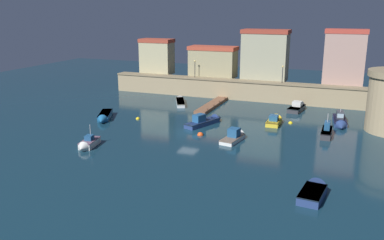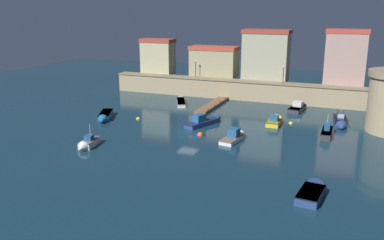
{
  "view_description": "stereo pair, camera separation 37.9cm",
  "coord_description": "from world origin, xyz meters",
  "px_view_note": "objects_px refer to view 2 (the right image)",
  "views": [
    {
      "loc": [
        19.85,
        -48.47,
        15.94
      ],
      "look_at": [
        0.0,
        1.49,
        1.41
      ],
      "focal_mm": 38.78,
      "sensor_mm": 36.0,
      "label": 1
    },
    {
      "loc": [
        20.2,
        -48.33,
        15.94
      ],
      "look_at": [
        0.0,
        1.49,
        1.41
      ],
      "focal_mm": 38.78,
      "sensor_mm": 36.0,
      "label": 2
    }
  ],
  "objects_px": {
    "moored_boat_0": "(87,144)",
    "mooring_buoy_2": "(200,135)",
    "moored_boat_8": "(206,121)",
    "moored_boat_4": "(299,107)",
    "moored_boat_6": "(275,120)",
    "mooring_buoy_1": "(291,124)",
    "moored_boat_5": "(235,136)",
    "quay_lamp_0": "(196,66)",
    "moored_boat_3": "(341,122)",
    "moored_boat_9": "(181,101)",
    "quay_lamp_1": "(283,71)",
    "moored_boat_1": "(313,191)",
    "moored_boat_7": "(327,131)",
    "moored_boat_2": "(105,116)",
    "mooring_buoy_0": "(138,119)"
  },
  "relations": [
    {
      "from": "moored_boat_0",
      "to": "mooring_buoy_2",
      "type": "relative_size",
      "value": 5.49
    },
    {
      "from": "moored_boat_8",
      "to": "moored_boat_4",
      "type": "bearing_deg",
      "value": -17.9
    },
    {
      "from": "moored_boat_6",
      "to": "mooring_buoy_1",
      "type": "distance_m",
      "value": 2.3
    },
    {
      "from": "mooring_buoy_2",
      "to": "moored_boat_5",
      "type": "bearing_deg",
      "value": -0.28
    },
    {
      "from": "quay_lamp_0",
      "to": "moored_boat_5",
      "type": "bearing_deg",
      "value": -57.92
    },
    {
      "from": "moored_boat_3",
      "to": "moored_boat_9",
      "type": "height_order",
      "value": "moored_boat_3"
    },
    {
      "from": "moored_boat_6",
      "to": "moored_boat_8",
      "type": "height_order",
      "value": "moored_boat_8"
    },
    {
      "from": "moored_boat_0",
      "to": "quay_lamp_1",
      "type": "bearing_deg",
      "value": 142.19
    },
    {
      "from": "mooring_buoy_1",
      "to": "moored_boat_1",
      "type": "bearing_deg",
      "value": -76.4
    },
    {
      "from": "quay_lamp_0",
      "to": "moored_boat_5",
      "type": "distance_m",
      "value": 27.89
    },
    {
      "from": "moored_boat_5",
      "to": "mooring_buoy_2",
      "type": "xyz_separation_m",
      "value": [
        -4.74,
        0.02,
        -0.44
      ]
    },
    {
      "from": "quay_lamp_0",
      "to": "moored_boat_9",
      "type": "relative_size",
      "value": 0.44
    },
    {
      "from": "moored_boat_9",
      "to": "mooring_buoy_2",
      "type": "height_order",
      "value": "moored_boat_9"
    },
    {
      "from": "quay_lamp_1",
      "to": "moored_boat_4",
      "type": "relative_size",
      "value": 0.48
    },
    {
      "from": "moored_boat_5",
      "to": "moored_boat_7",
      "type": "bearing_deg",
      "value": -50.23
    },
    {
      "from": "mooring_buoy_2",
      "to": "moored_boat_2",
      "type": "bearing_deg",
      "value": 172.63
    },
    {
      "from": "quay_lamp_0",
      "to": "moored_boat_3",
      "type": "relative_size",
      "value": 0.43
    },
    {
      "from": "moored_boat_4",
      "to": "mooring_buoy_0",
      "type": "height_order",
      "value": "moored_boat_4"
    },
    {
      "from": "moored_boat_6",
      "to": "moored_boat_7",
      "type": "bearing_deg",
      "value": -112.75
    },
    {
      "from": "quay_lamp_1",
      "to": "mooring_buoy_0",
      "type": "bearing_deg",
      "value": -133.11
    },
    {
      "from": "moored_boat_0",
      "to": "moored_boat_4",
      "type": "bearing_deg",
      "value": 133.95
    },
    {
      "from": "moored_boat_0",
      "to": "moored_boat_9",
      "type": "height_order",
      "value": "moored_boat_0"
    },
    {
      "from": "moored_boat_2",
      "to": "moored_boat_5",
      "type": "xyz_separation_m",
      "value": [
        20.7,
        -2.09,
        -0.01
      ]
    },
    {
      "from": "quay_lamp_0",
      "to": "quay_lamp_1",
      "type": "height_order",
      "value": "quay_lamp_0"
    },
    {
      "from": "moored_boat_7",
      "to": "mooring_buoy_0",
      "type": "bearing_deg",
      "value": 94.34
    },
    {
      "from": "moored_boat_2",
      "to": "moored_boat_8",
      "type": "distance_m",
      "value": 15.2
    },
    {
      "from": "moored_boat_6",
      "to": "moored_boat_9",
      "type": "xyz_separation_m",
      "value": [
        -17.82,
        7.14,
        -0.11
      ]
    },
    {
      "from": "quay_lamp_0",
      "to": "mooring_buoy_0",
      "type": "xyz_separation_m",
      "value": [
        -1.69,
        -19.05,
        -5.63
      ]
    },
    {
      "from": "moored_boat_0",
      "to": "moored_boat_1",
      "type": "height_order",
      "value": "moored_boat_0"
    },
    {
      "from": "moored_boat_5",
      "to": "moored_boat_6",
      "type": "bearing_deg",
      "value": -10.18
    },
    {
      "from": "quay_lamp_1",
      "to": "moored_boat_7",
      "type": "distance_m",
      "value": 19.65
    },
    {
      "from": "moored_boat_0",
      "to": "moored_boat_6",
      "type": "xyz_separation_m",
      "value": [
        18.51,
        18.91,
        -0.02
      ]
    },
    {
      "from": "quay_lamp_1",
      "to": "moored_boat_6",
      "type": "height_order",
      "value": "quay_lamp_1"
    },
    {
      "from": "moored_boat_7",
      "to": "moored_boat_9",
      "type": "relative_size",
      "value": 0.82
    },
    {
      "from": "moored_boat_8",
      "to": "mooring_buoy_0",
      "type": "relative_size",
      "value": 12.21
    },
    {
      "from": "moored_boat_4",
      "to": "moored_boat_7",
      "type": "height_order",
      "value": "moored_boat_7"
    },
    {
      "from": "moored_boat_1",
      "to": "moored_boat_8",
      "type": "xyz_separation_m",
      "value": [
        -16.72,
        18.33,
        0.07
      ]
    },
    {
      "from": "quay_lamp_0",
      "to": "moored_boat_8",
      "type": "bearing_deg",
      "value": -64.07
    },
    {
      "from": "moored_boat_7",
      "to": "moored_boat_5",
      "type": "bearing_deg",
      "value": 120.98
    },
    {
      "from": "moored_boat_2",
      "to": "mooring_buoy_0",
      "type": "distance_m",
      "value": 4.94
    },
    {
      "from": "quay_lamp_1",
      "to": "mooring_buoy_1",
      "type": "height_order",
      "value": "quay_lamp_1"
    },
    {
      "from": "moored_boat_0",
      "to": "moored_boat_3",
      "type": "xyz_separation_m",
      "value": [
        27.24,
        21.71,
        -0.02
      ]
    },
    {
      "from": "moored_boat_2",
      "to": "moored_boat_8",
      "type": "xyz_separation_m",
      "value": [
        14.84,
        3.25,
        0.04
      ]
    },
    {
      "from": "moored_boat_7",
      "to": "moored_boat_9",
      "type": "xyz_separation_m",
      "value": [
        -25.17,
        10.08,
        -0.23
      ]
    },
    {
      "from": "quay_lamp_0",
      "to": "moored_boat_0",
      "type": "height_order",
      "value": "quay_lamp_0"
    },
    {
      "from": "quay_lamp_1",
      "to": "moored_boat_2",
      "type": "height_order",
      "value": "quay_lamp_1"
    },
    {
      "from": "moored_boat_9",
      "to": "quay_lamp_0",
      "type": "bearing_deg",
      "value": -26.6
    },
    {
      "from": "moored_boat_0",
      "to": "moored_boat_5",
      "type": "height_order",
      "value": "moored_boat_0"
    },
    {
      "from": "moored_boat_2",
      "to": "mooring_buoy_2",
      "type": "relative_size",
      "value": 8.17
    },
    {
      "from": "mooring_buoy_0",
      "to": "moored_boat_8",
      "type": "bearing_deg",
      "value": 6.43
    }
  ]
}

